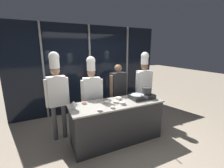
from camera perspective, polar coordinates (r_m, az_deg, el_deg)
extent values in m
plane|color=gray|center=(3.61, 1.80, -20.33)|extent=(24.00, 24.00, 0.00)
cube|color=black|center=(4.83, -8.45, 5.44)|extent=(4.72, 0.04, 2.70)
cube|color=gray|center=(4.58, -24.51, 3.97)|extent=(0.05, 0.05, 2.70)
cube|color=gray|center=(4.79, -8.29, 5.38)|extent=(0.05, 0.05, 2.70)
cube|color=gray|center=(5.33, 5.67, 6.24)|extent=(0.05, 0.05, 2.70)
cube|color=#2D2D30|center=(3.39, 1.86, -14.30)|extent=(1.93, 0.68, 0.85)
cube|color=#A39E93|center=(3.21, 1.91, -7.29)|extent=(1.99, 0.71, 0.03)
cube|color=#28282B|center=(3.50, 11.34, -4.72)|extent=(0.55, 0.33, 0.09)
cylinder|color=black|center=(3.41, 9.66, -4.18)|extent=(0.22, 0.22, 0.01)
cylinder|color=black|center=(3.29, 11.33, -5.86)|extent=(0.03, 0.01, 0.03)
cylinder|color=black|center=(3.56, 13.04, -3.61)|extent=(0.22, 0.22, 0.01)
cylinder|color=black|center=(3.45, 14.76, -5.19)|extent=(0.03, 0.01, 0.03)
cylinder|color=#ADAFB5|center=(3.41, 9.66, -4.02)|extent=(0.29, 0.29, 0.01)
cone|color=#ADAFB5|center=(3.40, 9.67, -3.79)|extent=(0.31, 0.31, 0.04)
cylinder|color=black|center=(3.20, 12.34, -4.87)|extent=(0.02, 0.23, 0.02)
cylinder|color=#333335|center=(3.54, 13.10, -2.42)|extent=(0.21, 0.21, 0.14)
torus|color=#333335|center=(3.52, 13.16, -1.31)|extent=(0.22, 0.22, 0.01)
torus|color=#333335|center=(3.45, 11.60, -1.93)|extent=(0.01, 0.05, 0.05)
torus|color=#333335|center=(3.60, 14.62, -1.49)|extent=(0.01, 0.05, 0.05)
cylinder|color=white|center=(2.93, -14.36, -8.15)|extent=(0.07, 0.07, 0.13)
cone|color=white|center=(2.90, -14.46, -6.64)|extent=(0.06, 0.06, 0.04)
cylinder|color=silver|center=(2.79, -4.78, -9.90)|extent=(0.10, 0.10, 0.04)
torus|color=silver|center=(2.78, -4.79, -9.57)|extent=(0.10, 0.10, 0.01)
cylinder|color=#EAA893|center=(2.78, -4.78, -9.72)|extent=(0.08, 0.08, 0.02)
cylinder|color=silver|center=(3.38, 2.50, -5.50)|extent=(0.14, 0.14, 0.05)
torus|color=silver|center=(3.37, 2.51, -5.10)|extent=(0.14, 0.14, 0.01)
cylinder|color=silver|center=(3.38, 2.50, -5.29)|extent=(0.11, 0.11, 0.03)
cylinder|color=silver|center=(2.90, 0.21, -8.89)|extent=(0.09, 0.09, 0.03)
torus|color=silver|center=(2.89, 0.21, -8.58)|extent=(0.09, 0.09, 0.01)
cylinder|color=beige|center=(2.90, 0.21, -8.71)|extent=(0.08, 0.08, 0.02)
cylinder|color=silver|center=(3.09, 4.10, -7.30)|extent=(0.11, 0.11, 0.05)
torus|color=silver|center=(3.08, 4.11, -6.83)|extent=(0.12, 0.12, 0.01)
cylinder|color=silver|center=(3.09, 4.10, -7.05)|extent=(0.09, 0.09, 0.03)
cylinder|color=silver|center=(3.16, 1.60, -6.90)|extent=(0.12, 0.12, 0.04)
torus|color=silver|center=(3.15, 1.60, -6.52)|extent=(0.12, 0.12, 0.01)
cylinder|color=#E0C689|center=(3.16, 1.60, -6.69)|extent=(0.10, 0.10, 0.02)
cylinder|color=silver|center=(3.17, -10.53, -7.07)|extent=(0.10, 0.10, 0.04)
torus|color=silver|center=(3.16, -10.55, -6.71)|extent=(0.10, 0.10, 0.01)
cylinder|color=#B22D1E|center=(3.17, -10.54, -6.88)|extent=(0.08, 0.08, 0.02)
cylinder|color=silver|center=(3.15, -1.89, -7.01)|extent=(0.12, 0.12, 0.04)
torus|color=silver|center=(3.14, -1.89, -6.64)|extent=(0.12, 0.12, 0.01)
cylinder|color=white|center=(3.14, -1.89, -6.81)|extent=(0.10, 0.10, 0.02)
cube|color=olive|center=(3.30, -4.33, -6.38)|extent=(0.18, 0.03, 0.01)
ellipsoid|color=olive|center=(3.35, -2.35, -5.96)|extent=(0.09, 0.06, 0.02)
cylinder|color=#4C4C51|center=(3.67, -17.73, -13.22)|extent=(0.10, 0.10, 0.79)
cylinder|color=#4C4C51|center=(3.64, -20.98, -13.72)|extent=(0.10, 0.10, 0.79)
cube|color=white|center=(3.40, -20.26, -2.60)|extent=(0.39, 0.23, 0.64)
cylinder|color=white|center=(3.42, -16.69, -2.47)|extent=(0.08, 0.08, 0.59)
cylinder|color=white|center=(3.35, -23.68, -3.36)|extent=(0.08, 0.08, 0.59)
sphere|color=#A87A5B|center=(3.32, -20.87, 4.71)|extent=(0.19, 0.19, 0.19)
cylinder|color=white|center=(3.30, -21.11, 7.60)|extent=(0.20, 0.20, 0.23)
sphere|color=white|center=(3.29, -21.28, 9.62)|extent=(0.21, 0.21, 0.21)
cylinder|color=#4C4C51|center=(3.77, -5.74, -12.28)|extent=(0.10, 0.10, 0.75)
cylinder|color=#4C4C51|center=(3.74, -9.03, -12.62)|extent=(0.10, 0.10, 0.75)
cube|color=white|center=(3.51, -7.71, -2.46)|extent=(0.41, 0.25, 0.60)
cylinder|color=white|center=(3.53, -4.12, -2.55)|extent=(0.08, 0.08, 0.56)
cylinder|color=white|center=(3.46, -11.17, -3.11)|extent=(0.08, 0.08, 0.56)
sphere|color=#A87A5B|center=(3.43, -7.92, 4.21)|extent=(0.18, 0.18, 0.18)
cylinder|color=white|center=(3.40, -8.01, 6.88)|extent=(0.19, 0.19, 0.22)
sphere|color=white|center=(3.39, -8.07, 8.75)|extent=(0.20, 0.20, 0.20)
cylinder|color=#4C4C51|center=(4.14, 3.43, -9.62)|extent=(0.10, 0.10, 0.78)
cylinder|color=#4C4C51|center=(4.01, 0.91, -10.34)|extent=(0.10, 0.10, 0.78)
cube|color=#232326|center=(3.85, 2.28, -0.32)|extent=(0.43, 0.27, 0.63)
cylinder|color=brown|center=(3.97, 5.16, -0.18)|extent=(0.08, 0.08, 0.58)
cylinder|color=brown|center=(3.70, -0.20, -1.11)|extent=(0.08, 0.08, 0.58)
sphere|color=brown|center=(3.77, 2.34, 6.05)|extent=(0.19, 0.19, 0.19)
cylinder|color=#2D3856|center=(4.49, 12.69, -8.01)|extent=(0.10, 0.10, 0.78)
cylinder|color=#2D3856|center=(4.38, 10.34, -8.45)|extent=(0.10, 0.10, 0.78)
cube|color=white|center=(4.23, 11.97, 0.75)|extent=(0.40, 0.23, 0.63)
cylinder|color=white|center=(4.33, 14.60, 0.72)|extent=(0.08, 0.08, 0.58)
cylinder|color=white|center=(4.09, 9.65, 0.24)|extent=(0.08, 0.08, 0.58)
sphere|color=brown|center=(4.16, 12.26, 6.60)|extent=(0.19, 0.19, 0.19)
cylinder|color=white|center=(4.14, 12.37, 8.84)|extent=(0.20, 0.20, 0.22)
sphere|color=white|center=(4.14, 12.44, 10.39)|extent=(0.21, 0.21, 0.21)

